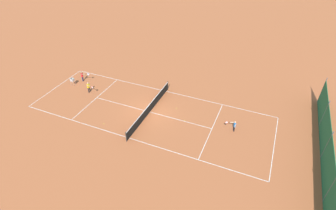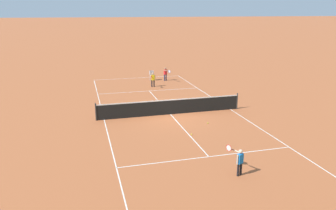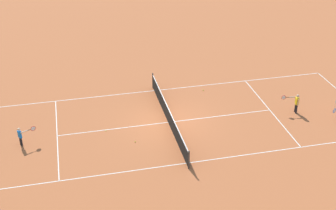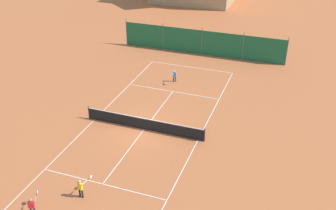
{
  "view_description": "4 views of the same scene",
  "coord_description": "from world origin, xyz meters",
  "px_view_note": "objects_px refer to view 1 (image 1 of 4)",
  "views": [
    {
      "loc": [
        18.3,
        9.83,
        16.11
      ],
      "look_at": [
        -0.13,
        1.92,
        1.34
      ],
      "focal_mm": 28.0,
      "sensor_mm": 36.0,
      "label": 1
    },
    {
      "loc": [
        5.24,
        18.81,
        6.28
      ],
      "look_at": [
        0.57,
        1.55,
        1.08
      ],
      "focal_mm": 35.0,
      "sensor_mm": 36.0,
      "label": 2
    },
    {
      "loc": [
        -22.76,
        5.27,
        14.41
      ],
      "look_at": [
        0.28,
        -0.05,
        1.01
      ],
      "focal_mm": 50.0,
      "sensor_mm": 36.0,
      "label": 3
    },
    {
      "loc": [
        9.85,
        -22.16,
        15.69
      ],
      "look_at": [
        1.24,
        1.71,
        1.38
      ],
      "focal_mm": 42.0,
      "sensor_mm": 36.0,
      "label": 4
    }
  ],
  "objects_px": {
    "ball_hopper": "(72,80)",
    "tennis_ball_by_net_left": "(185,120)",
    "player_near_baseline": "(234,125)",
    "tennis_ball_by_net_right": "(104,124)",
    "tennis_ball_alley_right": "(177,108)",
    "player_near_service": "(89,87)",
    "player_far_baseline": "(82,76)",
    "tennis_net": "(150,108)"
  },
  "relations": [
    {
      "from": "ball_hopper",
      "to": "tennis_ball_by_net_left",
      "type": "bearing_deg",
      "value": 86.14
    },
    {
      "from": "tennis_net",
      "to": "player_near_baseline",
      "type": "height_order",
      "value": "player_near_baseline"
    },
    {
      "from": "player_far_baseline",
      "to": "player_near_service",
      "type": "xyz_separation_m",
      "value": [
        1.69,
        2.17,
        -0.0
      ]
    },
    {
      "from": "player_far_baseline",
      "to": "ball_hopper",
      "type": "relative_size",
      "value": 1.39
    },
    {
      "from": "tennis_net",
      "to": "tennis_ball_by_net_left",
      "type": "xyz_separation_m",
      "value": [
        -0.12,
        3.68,
        -0.47
      ]
    },
    {
      "from": "player_far_baseline",
      "to": "tennis_ball_by_net_left",
      "type": "xyz_separation_m",
      "value": [
        2.17,
        13.6,
        -0.69
      ]
    },
    {
      "from": "tennis_ball_alley_right",
      "to": "tennis_ball_by_net_right",
      "type": "xyz_separation_m",
      "value": [
        4.99,
        -5.4,
        0.0
      ]
    },
    {
      "from": "player_near_baseline",
      "to": "tennis_ball_by_net_left",
      "type": "distance_m",
      "value": 4.62
    },
    {
      "from": "player_far_baseline",
      "to": "ball_hopper",
      "type": "xyz_separation_m",
      "value": [
        1.22,
        -0.48,
        -0.06
      ]
    },
    {
      "from": "tennis_ball_by_net_right",
      "to": "player_far_baseline",
      "type": "bearing_deg",
      "value": -130.01
    },
    {
      "from": "player_far_baseline",
      "to": "tennis_ball_alley_right",
      "type": "bearing_deg",
      "value": 86.79
    },
    {
      "from": "tennis_net",
      "to": "tennis_ball_by_net_left",
      "type": "relative_size",
      "value": 139.09
    },
    {
      "from": "tennis_net",
      "to": "player_near_baseline",
      "type": "xyz_separation_m",
      "value": [
        -0.5,
        8.24,
        0.15
      ]
    },
    {
      "from": "player_far_baseline",
      "to": "player_near_service",
      "type": "height_order",
      "value": "player_far_baseline"
    },
    {
      "from": "tennis_ball_by_net_left",
      "to": "tennis_ball_alley_right",
      "type": "relative_size",
      "value": 1.0
    },
    {
      "from": "ball_hopper",
      "to": "player_near_baseline",
      "type": "bearing_deg",
      "value": 88.25
    },
    {
      "from": "tennis_ball_by_net_right",
      "to": "tennis_ball_alley_right",
      "type": "bearing_deg",
      "value": 132.74
    },
    {
      "from": "player_near_baseline",
      "to": "tennis_ball_alley_right",
      "type": "xyz_separation_m",
      "value": [
        -1.11,
        -6.0,
        -0.61
      ]
    },
    {
      "from": "player_far_baseline",
      "to": "player_near_baseline",
      "type": "distance_m",
      "value": 18.25
    },
    {
      "from": "player_near_service",
      "to": "ball_hopper",
      "type": "distance_m",
      "value": 2.69
    },
    {
      "from": "player_near_baseline",
      "to": "player_near_service",
      "type": "height_order",
      "value": "player_near_service"
    },
    {
      "from": "player_near_service",
      "to": "tennis_ball_by_net_right",
      "type": "height_order",
      "value": "player_near_service"
    },
    {
      "from": "tennis_ball_alley_right",
      "to": "player_far_baseline",
      "type": "bearing_deg",
      "value": -93.21
    },
    {
      "from": "player_near_service",
      "to": "tennis_ball_alley_right",
      "type": "height_order",
      "value": "player_near_service"
    },
    {
      "from": "tennis_net",
      "to": "player_near_baseline",
      "type": "bearing_deg",
      "value": 93.5
    },
    {
      "from": "tennis_net",
      "to": "tennis_ball_alley_right",
      "type": "height_order",
      "value": "tennis_net"
    },
    {
      "from": "tennis_net",
      "to": "tennis_ball_alley_right",
      "type": "distance_m",
      "value": 2.8
    },
    {
      "from": "tennis_net",
      "to": "player_near_service",
      "type": "height_order",
      "value": "player_near_service"
    },
    {
      "from": "player_near_baseline",
      "to": "player_near_service",
      "type": "relative_size",
      "value": 0.9
    },
    {
      "from": "tennis_ball_alley_right",
      "to": "tennis_ball_by_net_right",
      "type": "distance_m",
      "value": 7.35
    },
    {
      "from": "ball_hopper",
      "to": "player_far_baseline",
      "type": "bearing_deg",
      "value": 158.52
    },
    {
      "from": "tennis_net",
      "to": "player_near_service",
      "type": "relative_size",
      "value": 7.48
    },
    {
      "from": "player_far_baseline",
      "to": "tennis_ball_by_net_right",
      "type": "xyz_separation_m",
      "value": [
        5.67,
        6.76,
        -0.69
      ]
    },
    {
      "from": "player_near_baseline",
      "to": "tennis_ball_alley_right",
      "type": "bearing_deg",
      "value": -100.47
    },
    {
      "from": "player_near_baseline",
      "to": "ball_hopper",
      "type": "distance_m",
      "value": 18.65
    },
    {
      "from": "player_near_service",
      "to": "tennis_ball_by_net_left",
      "type": "bearing_deg",
      "value": 87.58
    },
    {
      "from": "player_near_service",
      "to": "player_near_baseline",
      "type": "bearing_deg",
      "value": 89.64
    },
    {
      "from": "player_near_service",
      "to": "ball_hopper",
      "type": "xyz_separation_m",
      "value": [
        -0.47,
        -2.65,
        -0.06
      ]
    },
    {
      "from": "tennis_net",
      "to": "player_far_baseline",
      "type": "height_order",
      "value": "player_far_baseline"
    },
    {
      "from": "player_near_baseline",
      "to": "player_near_service",
      "type": "distance_m",
      "value": 15.99
    },
    {
      "from": "player_near_baseline",
      "to": "tennis_ball_alley_right",
      "type": "height_order",
      "value": "player_near_baseline"
    },
    {
      "from": "tennis_ball_by_net_left",
      "to": "tennis_ball_alley_right",
      "type": "bearing_deg",
      "value": -135.96
    }
  ]
}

